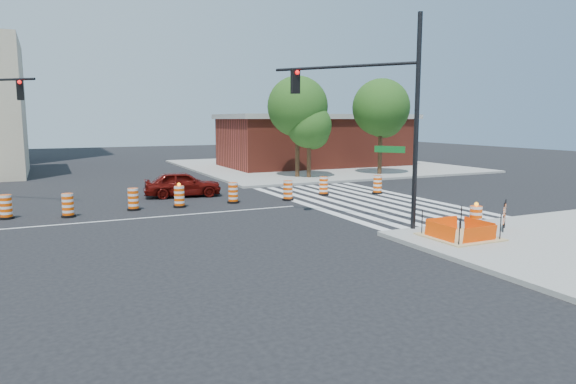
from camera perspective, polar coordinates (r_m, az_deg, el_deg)
name	(u,v)px	position (r m, az deg, el deg)	size (l,w,h in m)	color
ground	(145,218)	(22.72, -15.56, -2.79)	(120.00, 120.00, 0.00)	black
sidewalk_ne	(316,166)	(45.70, 3.15, 2.93)	(22.00, 22.00, 0.15)	gray
crosswalk_east	(362,201)	(26.76, 8.20, -0.95)	(6.75, 13.50, 0.01)	silver
lane_centerline	(145,218)	(22.71, -15.56, -2.78)	(14.00, 0.12, 0.01)	silver
excavation_pit	(460,235)	(18.59, 18.55, -4.60)	(2.20, 2.20, 0.90)	tan
brick_storefront	(316,140)	(45.55, 3.18, 5.74)	(16.50, 8.50, 4.60)	maroon
red_coupe	(183,184)	(28.39, -11.63, 0.89)	(1.65, 4.11, 1.40)	#540A07
signal_pole_se	(374,103)	(19.71, 9.53, 9.70)	(3.58, 4.81, 7.76)	black
pit_drum	(476,219)	(19.71, 20.13, -2.87)	(0.54, 0.54, 1.07)	black
barricade	(505,214)	(20.30, 22.92, -2.27)	(0.75, 0.61, 1.08)	#F74E05
tree_north_c	(309,128)	(35.72, 2.39, 7.08)	(3.15, 3.12, 5.30)	#382314
tree_north_d	(298,110)	(36.09, 1.10, 9.09)	(4.21, 4.21, 7.16)	#382314
tree_north_e	(381,111)	(38.61, 10.32, 8.87)	(4.19, 4.19, 7.13)	#382314
median_drum_2	(6,208)	(24.66, -28.85, -1.54)	(0.60, 0.60, 1.02)	black
median_drum_3	(68,206)	(23.93, -23.26, -1.45)	(0.60, 0.60, 1.02)	black
median_drum_4	(133,200)	(24.71, -16.81, -0.85)	(0.60, 0.60, 1.02)	black
median_drum_5	(179,197)	(25.00, -11.98, -0.56)	(0.60, 0.60, 1.18)	black
median_drum_6	(233,193)	(25.87, -6.11, -0.17)	(0.60, 0.60, 1.02)	black
median_drum_7	(288,191)	(26.55, -0.01, 0.09)	(0.60, 0.60, 1.02)	black
median_drum_8	(324,187)	(28.45, 3.98, 0.61)	(0.60, 0.60, 1.02)	black
median_drum_9	(378,185)	(29.33, 9.92, 0.73)	(0.60, 0.60, 1.02)	black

